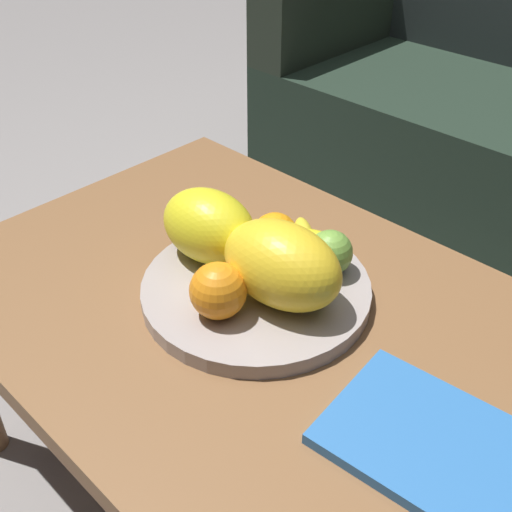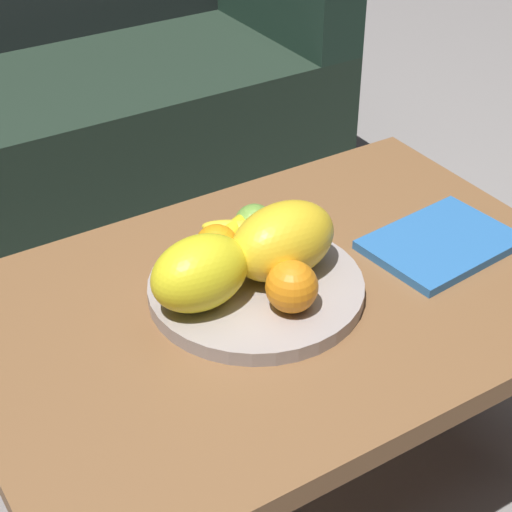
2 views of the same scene
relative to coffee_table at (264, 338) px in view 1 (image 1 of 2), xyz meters
name	(u,v)px [view 1 (image 1 of 2)]	position (x,y,z in m)	size (l,w,h in m)	color
ground_plane	(262,494)	(0.00, 0.00, -0.41)	(8.00, 8.00, 0.00)	gray
coffee_table	(264,338)	(0.00, 0.00, 0.00)	(1.02, 0.68, 0.45)	brown
fruit_bowl	(256,289)	(-0.04, 0.02, 0.06)	(0.35, 0.35, 0.03)	#A09490
melon_large_front	(282,265)	(0.01, 0.02, 0.14)	(0.19, 0.12, 0.12)	yellow
melon_smaller_beside	(209,226)	(-0.14, 0.02, 0.13)	(0.16, 0.11, 0.11)	yellow
orange_front	(275,236)	(-0.07, 0.09, 0.11)	(0.07, 0.07, 0.07)	orange
orange_left	(218,291)	(-0.03, -0.06, 0.12)	(0.08, 0.08, 0.08)	orange
apple_front	(330,253)	(0.02, 0.12, 0.11)	(0.07, 0.07, 0.07)	#6FA43E
banana_bunch	(302,250)	(-0.02, 0.10, 0.11)	(0.16, 0.15, 0.06)	gold
magazine	(435,445)	(0.31, -0.03, 0.06)	(0.25, 0.18, 0.02)	#2C69B0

